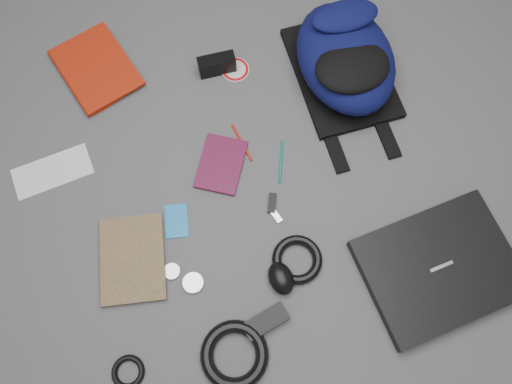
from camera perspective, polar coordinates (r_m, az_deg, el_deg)
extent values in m
plane|color=#4F4F51|center=(1.40, 0.00, -0.27)|extent=(4.00, 4.00, 0.00)
cube|color=black|center=(1.42, 20.18, -8.13)|extent=(0.44, 0.37, 0.04)
imported|color=maroon|center=(1.64, -20.77, 11.41)|extent=(0.28, 0.32, 0.03)
imported|color=#C8980E|center=(1.41, -17.37, -7.71)|extent=(0.19, 0.25, 0.02)
cube|color=silver|center=(1.54, -22.24, 2.18)|extent=(0.24, 0.14, 0.00)
cube|color=#430C25|center=(1.43, -4.02, 3.18)|extent=(0.18, 0.20, 0.01)
cube|color=black|center=(1.56, -4.50, 14.31)|extent=(0.11, 0.05, 0.06)
cylinder|color=silver|center=(1.58, -2.39, 13.80)|extent=(0.11, 0.11, 0.00)
cylinder|color=#0B685D|center=(1.44, 2.88, 3.52)|extent=(0.04, 0.13, 0.01)
cylinder|color=#B81F0E|center=(1.46, -1.63, 5.67)|extent=(0.04, 0.13, 0.01)
cube|color=#1974BD|center=(1.40, -9.06, -3.29)|extent=(0.07, 0.10, 0.00)
cube|color=black|center=(1.39, 1.85, -1.28)|extent=(0.04, 0.06, 0.01)
cube|color=silver|center=(1.38, 2.31, -2.77)|extent=(0.03, 0.04, 0.01)
ellipsoid|color=black|center=(1.33, 2.88, -9.81)|extent=(0.08, 0.10, 0.05)
cylinder|color=#AAAAAC|center=(1.36, -9.58, -8.94)|extent=(0.05, 0.05, 0.01)
cylinder|color=#B7B7B9|center=(1.35, -7.19, -10.26)|extent=(0.06, 0.06, 0.01)
torus|color=black|center=(1.35, 4.73, -7.70)|extent=(0.14, 0.14, 0.03)
cube|color=black|center=(1.32, 1.11, -14.58)|extent=(0.13, 0.08, 0.03)
torus|color=black|center=(1.31, -2.47, -18.10)|extent=(0.20, 0.20, 0.03)
torus|color=black|center=(1.36, -14.41, -19.31)|extent=(0.11, 0.11, 0.02)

